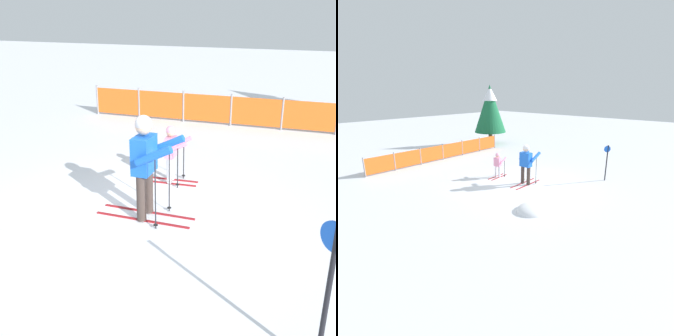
# 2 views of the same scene
# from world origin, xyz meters

# --- Properties ---
(ground_plane) EXTENTS (60.00, 60.00, 0.00)m
(ground_plane) POSITION_xyz_m (0.00, 0.00, 0.00)
(ground_plane) COLOR white
(skier_adult) EXTENTS (1.59, 0.71, 1.68)m
(skier_adult) POSITION_xyz_m (0.20, 0.04, 1.01)
(skier_adult) COLOR maroon
(skier_adult) RESTS_ON ground_plane
(skier_child) EXTENTS (1.07, 0.54, 1.12)m
(skier_child) POSITION_xyz_m (0.07, 1.54, 0.66)
(skier_child) COLOR maroon
(skier_child) RESTS_ON ground_plane
(safety_fence) EXTENTS (8.53, 0.22, 0.92)m
(safety_fence) POSITION_xyz_m (0.24, 6.02, 0.46)
(safety_fence) COLOR gray
(safety_fence) RESTS_ON ground_plane
(trail_marker) EXTENTS (0.22, 0.20, 1.56)m
(trail_marker) POSITION_xyz_m (2.88, -2.22, 0.96)
(trail_marker) COLOR black
(trail_marker) RESTS_ON ground_plane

